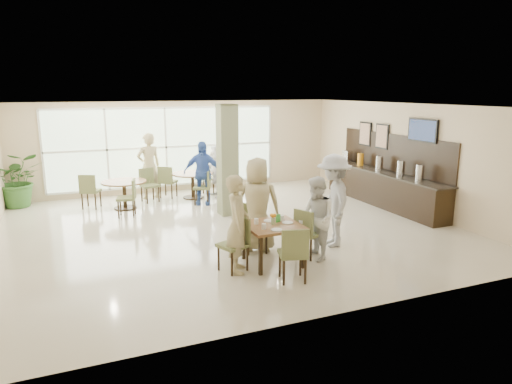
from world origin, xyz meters
name	(u,v)px	position (x,y,z in m)	size (l,w,h in m)	color
ground	(229,228)	(0.00, 0.00, 0.00)	(10.00, 10.00, 0.00)	beige
room_shell	(227,156)	(0.00, 0.00, 1.70)	(10.00, 10.00, 10.00)	white
window_bank	(166,147)	(-0.50, 4.46, 1.40)	(7.00, 0.04, 7.00)	silver
column	(227,160)	(0.40, 1.20, 1.40)	(0.45, 0.45, 2.80)	#798059
main_table	(273,229)	(0.06, -2.36, 0.66)	(0.99, 0.99, 0.75)	brown
round_table_left	(124,187)	(-2.00, 2.80, 0.59)	(1.18, 1.18, 0.75)	brown
round_table_right	(193,178)	(0.02, 3.30, 0.59)	(1.20, 1.20, 0.75)	brown
chairs_main_table	(273,239)	(0.05, -2.39, 0.47)	(2.18, 2.08, 0.95)	#596538
chairs_table_left	(123,191)	(-2.04, 2.81, 0.47)	(2.17, 1.89, 0.95)	#596538
chairs_table_right	(194,182)	(0.05, 3.28, 0.47)	(1.98, 1.85, 0.95)	#596538
tabletop_clutter	(273,221)	(0.06, -2.36, 0.81)	(0.70, 0.77, 0.21)	white
buffet_counter	(383,185)	(4.70, 0.51, 0.55)	(0.64, 4.70, 1.95)	black
wall_tv	(423,130)	(4.94, -0.60, 2.15)	(0.06, 1.00, 0.58)	black
framed_art_a	(382,136)	(4.95, 1.00, 1.85)	(0.05, 0.55, 0.70)	black
framed_art_b	(365,134)	(4.95, 1.80, 1.85)	(0.05, 0.55, 0.70)	black
potted_plant	(18,180)	(-4.64, 4.09, 0.75)	(1.35, 1.35, 1.50)	#336327
teen_left	(238,224)	(-0.66, -2.47, 0.87)	(0.63, 0.42, 1.74)	tan
teen_far	(257,204)	(0.08, -1.57, 0.94)	(0.91, 0.50, 1.87)	tan
teen_right	(316,219)	(0.90, -2.46, 0.79)	(0.77, 0.60, 1.58)	white
teen_standing	(333,201)	(1.61, -1.89, 0.95)	(1.22, 0.70, 1.89)	#AFAFB2
adult_a	(202,173)	(0.08, 2.46, 0.89)	(1.04, 0.59, 1.77)	#3D61B8
adult_b	(217,171)	(0.76, 3.24, 0.77)	(1.43, 0.62, 1.54)	white
adult_standing	(149,166)	(-1.17, 3.71, 0.97)	(0.70, 0.46, 1.93)	tan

